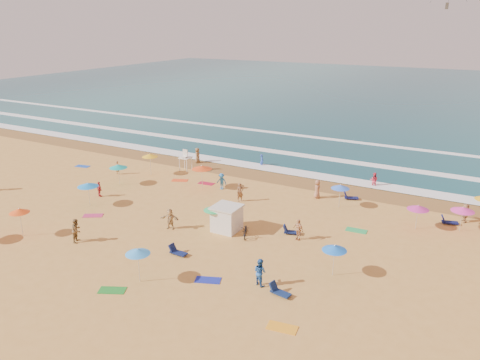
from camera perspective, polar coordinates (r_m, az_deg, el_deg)
The scene contains 12 objects.
ground at distance 40.73m, azimuth -2.10°, elevation -4.73°, with size 220.00×220.00×0.00m, color gold.
ocean at distance 118.68m, azimuth 19.52°, elevation 9.85°, with size 220.00×140.00×0.18m, color #0C4756.
wet_sand at distance 51.13m, azimuth 5.10°, elevation 0.19°, with size 220.00×220.00×0.00m, color olive.
surf_foam at distance 58.93m, azimuth 8.60°, elevation 2.66°, with size 200.00×18.70×0.05m.
cabana at distance 38.17m, azimuth -1.63°, elevation -4.76°, with size 2.00×2.00×2.00m, color silver.
cabana_roof at distance 37.76m, azimuth -1.64°, elevation -3.28°, with size 2.20×2.20×0.12m, color silver.
bicycle at distance 37.29m, azimuth 0.68°, elevation -6.19°, with size 0.66×1.90×1.00m, color black.
lifeguard_stand at distance 53.71m, azimuth -6.65°, elevation 2.22°, with size 1.20×1.20×2.10m, color white, non-canonical shape.
beach_umbrellas at distance 39.27m, azimuth 0.80°, elevation -2.37°, with size 48.20×26.22×0.71m.
loungers at distance 35.22m, azimuth 8.47°, elevation -8.58°, with size 53.77×21.32×0.34m.
towels at distance 39.81m, azimuth -5.93°, elevation -5.38°, with size 49.15×21.61×0.03m.
beachgoers at distance 42.75m, azimuth 1.77°, elevation -2.37°, with size 48.99×25.92×2.13m.
Camera 1 is at (19.32, -31.97, 16.23)m, focal length 35.00 mm.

